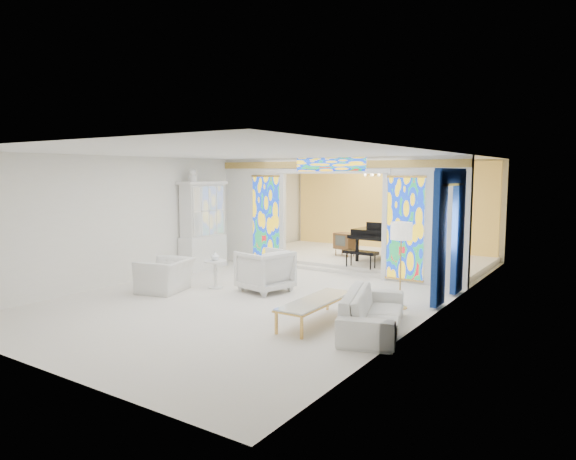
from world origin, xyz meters
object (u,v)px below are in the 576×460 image
Objects in this scene: armchair_left at (165,275)px; grand_piano at (392,234)px; sofa at (373,311)px; armchair_right at (265,271)px; tv_console at (345,241)px; coffee_table at (316,302)px; china_cabinet at (203,226)px.

grand_piano reaches higher than armchair_left.
armchair_left is at bearing 71.39° from sofa.
sofa is at bearing 80.46° from armchair_right.
coffee_table is at bearing -53.58° from tv_console.
grand_piano is at bearing 1.45° from sofa.
coffee_table is 6.30m from tv_console.
sofa is 1.01m from coffee_table.
armchair_left reaches higher than coffee_table.
armchair_left is 0.58× the size of coffee_table.
grand_piano reaches higher than tv_console.
sofa is 6.60m from tv_console.
sofa is (3.17, -1.31, -0.14)m from armchair_right.
grand_piano reaches higher than coffee_table.
tv_console is (-2.43, 5.81, 0.23)m from coffee_table.
sofa is at bearing 9.82° from coffee_table.
china_cabinet reaches higher than armchair_left.
grand_piano reaches higher than sofa.
armchair_right is at bearing -101.45° from grand_piano.
sofa is at bearing -67.55° from grand_piano.
tv_console reaches higher than armchair_left.
armchair_right is at bearing 49.91° from sofa.
armchair_right is 4.62m from grand_piano.
grand_piano is at bearing 18.29° from tv_console.
china_cabinet is 5.25m from grand_piano.
china_cabinet is 2.47× the size of armchair_left.
coffee_table is (-1.00, -0.17, 0.06)m from sofa.
china_cabinet reaches higher than armchair_right.
armchair_right reaches higher than tv_console.
grand_piano is 1.46m from tv_console.
armchair_left is 0.40× the size of grand_piano.
grand_piano is (3.00, 5.67, 0.56)m from armchair_left.
sofa is (6.17, -2.57, -0.84)m from china_cabinet.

